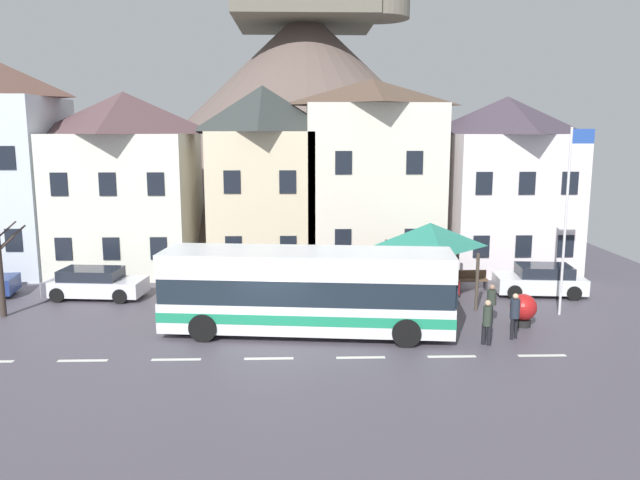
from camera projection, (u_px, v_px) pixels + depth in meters
ground_plane at (271, 344)px, 21.80m from camera, size 40.00×60.00×0.07m
townhouse_01 at (127, 182)px, 32.94m from camera, size 6.81×6.84×9.30m
townhouse_02 at (264, 179)px, 32.76m from camera, size 5.30×6.09×9.61m
townhouse_03 at (371, 175)px, 33.34m from camera, size 6.80×6.97×9.99m
townhouse_04 at (504, 183)px, 33.66m from camera, size 6.29×7.02×9.09m
hilltop_castle at (306, 113)px, 48.86m from camera, size 35.43×35.43×23.58m
transit_bus at (307, 292)px, 22.64m from camera, size 10.68×3.68×3.06m
bus_shelter at (430, 235)px, 26.88m from camera, size 3.60×3.60×3.42m
parked_car_00 at (540, 280)px, 28.15m from camera, size 4.02×2.28×1.36m
parked_car_01 at (95, 283)px, 27.62m from camera, size 4.38×2.23×1.32m
parked_car_02 at (405, 279)px, 28.48m from camera, size 4.62×2.31×1.31m
pedestrian_00 at (430, 292)px, 25.20m from camera, size 0.31×0.31×1.53m
pedestrian_01 at (492, 301)px, 23.74m from camera, size 0.35×0.35×1.58m
pedestrian_02 at (515, 312)px, 22.08m from camera, size 0.33×0.33×1.67m
pedestrian_03 at (487, 321)px, 21.51m from camera, size 0.31×0.30×1.59m
public_bench at (472, 279)px, 29.21m from camera, size 1.43×0.48×0.87m
flagpole at (568, 209)px, 24.46m from camera, size 0.95×0.10×7.45m
harbour_buoy at (523, 308)px, 23.58m from camera, size 1.00×1.00×1.25m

